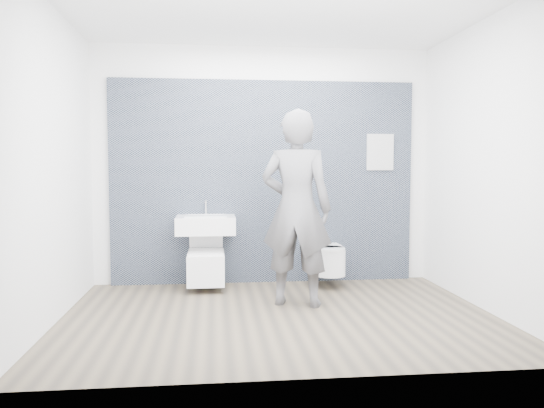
{
  "coord_description": "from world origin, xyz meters",
  "views": [
    {
      "loc": [
        -0.59,
        -4.82,
        1.38
      ],
      "look_at": [
        0.0,
        0.6,
        1.0
      ],
      "focal_mm": 35.0,
      "sensor_mm": 36.0,
      "label": 1
    }
  ],
  "objects": [
    {
      "name": "ground",
      "position": [
        0.0,
        0.0,
        0.0
      ],
      "size": [
        4.0,
        4.0,
        0.0
      ],
      "primitive_type": "plane",
      "color": "brown",
      "rests_on": "ground"
    },
    {
      "name": "tile_wall",
      "position": [
        0.0,
        1.47,
        0.0
      ],
      "size": [
        3.6,
        0.06,
        2.4
      ],
      "primitive_type": "cube",
      "color": "black",
      "rests_on": "ground"
    },
    {
      "name": "toilet_rounded",
      "position": [
        0.71,
        1.14,
        0.31
      ],
      "size": [
        0.35,
        0.6,
        0.32
      ],
      "color": "white",
      "rests_on": "ground"
    },
    {
      "name": "room_shell",
      "position": [
        0.0,
        0.0,
        1.74
      ],
      "size": [
        4.0,
        4.0,
        4.0
      ],
      "color": "white",
      "rests_on": "ground"
    },
    {
      "name": "visitor",
      "position": [
        0.22,
        0.36,
        0.97
      ],
      "size": [
        0.82,
        0.66,
        1.94
      ],
      "primitive_type": "imported",
      "rotation": [
        0.0,
        0.0,
        2.82
      ],
      "color": "#5C5C61",
      "rests_on": "ground"
    },
    {
      "name": "washbasin",
      "position": [
        -0.69,
        1.19,
        0.73
      ],
      "size": [
        0.66,
        0.5,
        0.5
      ],
      "color": "white",
      "rests_on": "ground"
    },
    {
      "name": "info_placard",
      "position": [
        1.41,
        1.43,
        0.0
      ],
      "size": [
        0.33,
        0.03,
        0.44
      ],
      "primitive_type": "cube",
      "color": "white",
      "rests_on": "ground"
    },
    {
      "name": "toilet_square",
      "position": [
        -0.69,
        1.15,
        0.28
      ],
      "size": [
        0.41,
        0.59,
        0.77
      ],
      "color": "white",
      "rests_on": "ground"
    }
  ]
}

